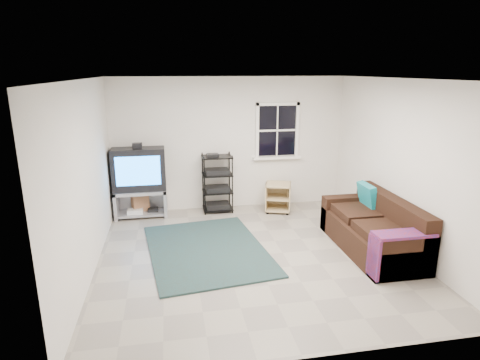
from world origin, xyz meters
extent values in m
plane|color=gray|center=(0.00, 0.00, 0.00)|extent=(4.60, 4.60, 0.00)
plane|color=white|center=(0.00, 0.00, 2.60)|extent=(4.60, 4.60, 0.00)
plane|color=white|center=(0.00, 2.30, 1.30)|extent=(4.60, 0.00, 4.60)
plane|color=white|center=(0.00, -2.30, 1.30)|extent=(4.60, 0.00, 4.60)
plane|color=white|center=(-2.30, 0.00, 1.30)|extent=(0.00, 4.60, 4.60)
plane|color=white|center=(2.30, 0.00, 1.30)|extent=(0.00, 4.60, 4.60)
cube|color=black|center=(0.95, 2.28, 1.55)|extent=(0.80, 0.01, 1.02)
cube|color=white|center=(0.95, 2.26, 2.07)|extent=(0.88, 0.06, 0.06)
cube|color=white|center=(0.95, 2.25, 1.00)|extent=(0.98, 0.14, 0.05)
cube|color=white|center=(0.54, 2.26, 1.55)|extent=(0.06, 0.06, 1.10)
cube|color=white|center=(1.36, 2.26, 1.55)|extent=(0.06, 0.06, 1.10)
cube|color=white|center=(0.95, 2.27, 1.55)|extent=(0.78, 0.04, 0.04)
cube|color=#A1A1A9|center=(-1.77, 2.03, 0.50)|extent=(0.97, 0.48, 0.06)
cube|color=#A1A1A9|center=(-2.22, 2.03, 0.27)|extent=(0.06, 0.48, 0.53)
cube|color=#A1A1A9|center=(-1.31, 2.03, 0.27)|extent=(0.06, 0.48, 0.53)
cube|color=#A1A1A9|center=(-1.77, 2.03, 0.07)|extent=(0.85, 0.45, 0.04)
cube|color=#A1A1A9|center=(-1.77, 2.25, 0.27)|extent=(0.97, 0.04, 0.53)
cube|color=silver|center=(-1.88, 1.99, 0.13)|extent=(0.29, 0.23, 0.08)
cube|color=black|center=(-1.55, 2.03, 0.12)|extent=(0.19, 0.17, 0.06)
cube|color=black|center=(-1.77, 2.03, 0.93)|extent=(0.97, 0.41, 0.79)
cube|color=#1D7EF9|center=(-1.77, 1.82, 0.95)|extent=(0.79, 0.01, 0.54)
cube|color=black|center=(-1.77, 2.03, 1.38)|extent=(0.17, 0.13, 0.10)
cylinder|color=black|center=(-0.56, 1.88, 0.58)|extent=(0.02, 0.02, 1.15)
cylinder|color=black|center=(-0.02, 1.88, 0.58)|extent=(0.02, 0.02, 1.15)
cylinder|color=black|center=(-0.56, 2.26, 0.58)|extent=(0.02, 0.02, 1.15)
cylinder|color=black|center=(-0.02, 2.26, 0.58)|extent=(0.02, 0.02, 1.15)
cube|color=black|center=(-0.29, 2.07, 0.05)|extent=(0.58, 0.42, 0.02)
cube|color=black|center=(-0.29, 2.07, 0.11)|extent=(0.45, 0.34, 0.09)
cube|color=black|center=(-0.29, 2.07, 0.40)|extent=(0.58, 0.42, 0.02)
cube|color=black|center=(-0.29, 2.07, 0.46)|extent=(0.45, 0.34, 0.09)
cube|color=black|center=(-0.29, 2.07, 0.75)|extent=(0.58, 0.42, 0.02)
cube|color=black|center=(-0.29, 2.07, 0.81)|extent=(0.45, 0.34, 0.09)
cube|color=black|center=(-0.29, 2.07, 1.10)|extent=(0.58, 0.42, 0.02)
cube|color=tan|center=(0.88, 1.84, 0.55)|extent=(0.60, 0.60, 0.02)
cube|color=tan|center=(0.88, 1.84, 0.06)|extent=(0.60, 0.60, 0.02)
cube|color=tan|center=(0.67, 1.91, 0.31)|extent=(0.17, 0.46, 0.52)
cube|color=tan|center=(1.10, 1.77, 0.31)|extent=(0.17, 0.46, 0.52)
cube|color=tan|center=(0.95, 2.06, 0.31)|extent=(0.42, 0.16, 0.52)
cube|color=tan|center=(0.88, 1.84, 0.29)|extent=(0.56, 0.57, 0.02)
cylinder|color=black|center=(0.64, 1.72, 0.02)|extent=(0.05, 0.05, 0.05)
cylinder|color=black|center=(1.12, 1.96, 0.02)|extent=(0.05, 0.05, 0.05)
cube|color=tan|center=(0.91, 2.06, 0.47)|extent=(0.51, 0.51, 0.02)
cube|color=tan|center=(0.91, 2.06, 0.06)|extent=(0.51, 0.51, 0.02)
cube|color=tan|center=(0.71, 2.10, 0.26)|extent=(0.10, 0.43, 0.43)
cube|color=tan|center=(1.12, 2.02, 0.26)|extent=(0.10, 0.43, 0.43)
cube|color=tan|center=(0.95, 2.27, 0.26)|extent=(0.39, 0.10, 0.43)
cube|color=tan|center=(0.91, 2.06, 0.24)|extent=(0.47, 0.48, 0.02)
cylinder|color=black|center=(0.71, 1.93, 0.02)|extent=(0.05, 0.05, 0.05)
cylinder|color=black|center=(1.12, 2.20, 0.02)|extent=(0.05, 0.05, 0.05)
cylinder|color=silver|center=(0.85, 1.98, 0.49)|extent=(0.31, 0.31, 0.02)
cube|color=black|center=(1.83, -0.14, 0.21)|extent=(0.88, 1.97, 0.41)
cube|color=black|center=(2.15, -0.14, 0.62)|extent=(0.24, 1.97, 0.42)
cube|color=black|center=(1.83, 0.73, 0.30)|extent=(0.88, 0.24, 0.61)
cube|color=black|center=(1.83, -1.00, 0.30)|extent=(0.88, 0.24, 0.61)
cube|color=black|center=(1.75, -0.53, 0.48)|extent=(0.59, 0.71, 0.13)
cube|color=black|center=(1.75, 0.26, 0.48)|extent=(0.59, 0.71, 0.13)
cube|color=teal|center=(2.00, 0.41, 0.71)|extent=(0.20, 0.47, 0.41)
cube|color=navy|center=(1.81, -1.00, 0.63)|extent=(0.81, 0.29, 0.04)
cube|color=navy|center=(1.40, -1.00, 0.32)|extent=(0.04, 0.29, 0.57)
cube|color=black|center=(-0.69, 0.30, 0.01)|extent=(2.01, 2.57, 0.03)
cube|color=#9C6846|center=(-1.79, 2.12, 0.22)|extent=(0.35, 0.29, 0.43)
camera|label=1|loc=(-1.19, -5.44, 2.73)|focal=30.00mm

